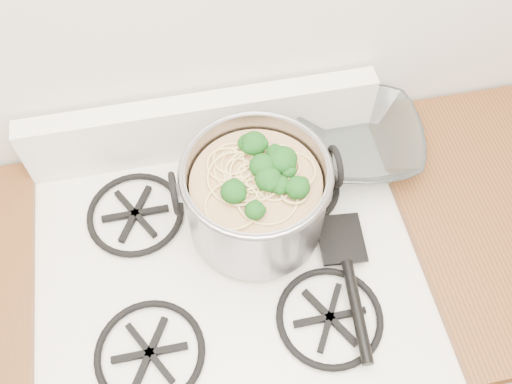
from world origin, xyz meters
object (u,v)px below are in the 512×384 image
at_px(gas_range, 235,340).
at_px(spatula, 341,237).
at_px(glass_bowl, 357,145).
at_px(stock_pot, 256,197).

xyz_separation_m(gas_range, spatula, (0.23, 0.00, 0.50)).
height_order(spatula, glass_bowl, glass_bowl).
distance_m(spatula, glass_bowl, 0.24).
bearing_deg(spatula, glass_bowl, 71.02).
relative_size(gas_range, spatula, 2.98).
height_order(gas_range, spatula, spatula).
bearing_deg(stock_pot, spatula, -26.24).
bearing_deg(gas_range, glass_bowl, 33.36).
bearing_deg(spatula, stock_pot, 159.15).
relative_size(stock_pot, glass_bowl, 2.87).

